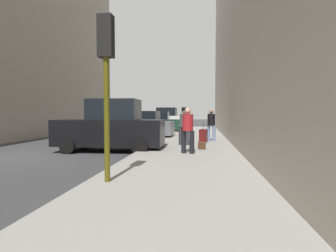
{
  "coord_description": "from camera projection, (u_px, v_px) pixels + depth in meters",
  "views": [
    {
      "loc": [
        6.55,
        -9.32,
        1.66
      ],
      "look_at": [
        4.63,
        5.57,
        0.91
      ],
      "focal_mm": 28.0,
      "sensor_mm": 36.0,
      "label": 1
    }
  ],
  "objects": [
    {
      "name": "duffel_bag",
      "position": [
        202.0,
        146.0,
        11.02
      ],
      "size": [
        0.32,
        0.44,
        0.28
      ],
      "color": "#472D19",
      "rests_on": "sidewalk"
    },
    {
      "name": "traffic_light",
      "position": [
        106.0,
        62.0,
        5.64
      ],
      "size": [
        0.32,
        0.32,
        3.6
      ],
      "color": "#514C0F",
      "rests_on": "sidewalk"
    },
    {
      "name": "rolling_suitcase",
      "position": [
        203.0,
        136.0,
        13.4
      ],
      "size": [
        0.45,
        0.61,
        1.04
      ],
      "color": "#591414",
      "rests_on": "sidewalk"
    },
    {
      "name": "parked_white_van",
      "position": [
        165.0,
        119.0,
        28.34
      ],
      "size": [
        4.67,
        2.2,
        2.25
      ],
      "color": "silver",
      "rests_on": "ground_plane"
    },
    {
      "name": "sidewalk",
      "position": [
        186.0,
        157.0,
        9.38
      ],
      "size": [
        4.0,
        40.0,
        0.15
      ],
      "primitive_type": "cube",
      "color": "gray",
      "rests_on": "ground_plane"
    },
    {
      "name": "parked_dark_green_sedan",
      "position": [
        156.0,
        123.0,
        22.33
      ],
      "size": [
        4.27,
        2.18,
        1.79
      ],
      "color": "#193828",
      "rests_on": "ground_plane"
    },
    {
      "name": "pedestrian_in_jeans",
      "position": [
        211.0,
        123.0,
        14.05
      ],
      "size": [
        0.53,
        0.5,
        1.71
      ],
      "color": "#728CB2",
      "rests_on": "sidewalk"
    },
    {
      "name": "parked_black_suv",
      "position": [
        111.0,
        127.0,
        11.37
      ],
      "size": [
        4.65,
        2.17,
        2.25
      ],
      "color": "black",
      "rests_on": "ground_plane"
    },
    {
      "name": "parked_gray_coupe",
      "position": [
        142.0,
        125.0,
        17.09
      ],
      "size": [
        4.26,
        2.17,
        1.79
      ],
      "color": "slate",
      "rests_on": "ground_plane"
    },
    {
      "name": "fire_hydrant",
      "position": [
        161.0,
        135.0,
        13.62
      ],
      "size": [
        0.42,
        0.22,
        0.7
      ],
      "color": "red",
      "rests_on": "sidewalk"
    },
    {
      "name": "ground_plane",
      "position": [
        32.0,
        156.0,
        10.16
      ],
      "size": [
        120.0,
        120.0,
        0.0
      ],
      "primitive_type": "plane",
      "color": "#38383A"
    },
    {
      "name": "pedestrian_with_beanie",
      "position": [
        184.0,
        124.0,
        12.36
      ],
      "size": [
        0.51,
        0.42,
        1.78
      ],
      "color": "#333338",
      "rests_on": "sidewalk"
    },
    {
      "name": "pedestrian_in_red_jacket",
      "position": [
        188.0,
        128.0,
        9.76
      ],
      "size": [
        0.53,
        0.48,
        1.71
      ],
      "color": "black",
      "rests_on": "sidewalk"
    }
  ]
}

